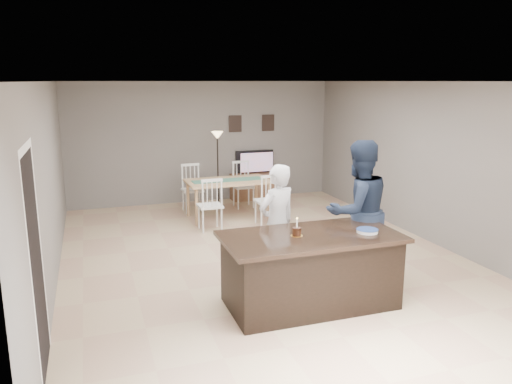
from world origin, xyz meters
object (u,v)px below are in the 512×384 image
object	(u,v)px
woman	(277,223)
kitchen_island	(310,270)
plate_stack	(367,231)
tv_console	(257,186)
floor_lamp	(218,149)
man	(358,211)
birthday_cake	(297,231)
television	(256,162)
dining_table	(228,187)

from	to	relation	value
woman	kitchen_island	bearing A→B (deg)	77.54
kitchen_island	plate_stack	bearing A→B (deg)	-11.13
tv_console	floor_lamp	distance (m)	1.52
tv_console	man	world-z (taller)	man
kitchen_island	birthday_cake	size ratio (longest dim) A/B	9.54
man	birthday_cake	bearing A→B (deg)	20.26
kitchen_island	woman	bearing A→B (deg)	97.20
television	floor_lamp	distance (m)	1.26
tv_console	dining_table	xyz separation A→B (m)	(-1.07, -1.37, 0.34)
tv_console	floor_lamp	size ratio (longest dim) A/B	0.72
tv_console	floor_lamp	world-z (taller)	floor_lamp
woman	tv_console	bearing A→B (deg)	-125.17
plate_stack	dining_table	bearing A→B (deg)	97.38
birthday_cake	floor_lamp	size ratio (longest dim) A/B	0.14
woman	man	world-z (taller)	man
tv_console	television	world-z (taller)	television
kitchen_island	birthday_cake	distance (m)	0.53
birthday_cake	floor_lamp	bearing A→B (deg)	86.25
woman	plate_stack	bearing A→B (deg)	109.10
man	plate_stack	distance (m)	0.74
woman	dining_table	xyz separation A→B (m)	(0.23, 3.34, -0.18)
tv_console	dining_table	size ratio (longest dim) A/B	0.64
plate_stack	floor_lamp	distance (m)	5.27
kitchen_island	woman	distance (m)	0.94
woman	floor_lamp	world-z (taller)	floor_lamp
kitchen_island	man	distance (m)	1.21
birthday_cake	dining_table	distance (m)	4.21
woman	dining_table	distance (m)	3.36
woman	man	distance (m)	1.11
dining_table	tv_console	bearing A→B (deg)	50.88
television	birthday_cake	bearing A→B (deg)	76.19
tv_console	plate_stack	world-z (taller)	plate_stack
tv_console	birthday_cake	xyz separation A→B (m)	(-1.38, -5.55, 0.65)
kitchen_island	birthday_cake	world-z (taller)	birthday_cake
dining_table	floor_lamp	xyz separation A→B (m)	(0.02, 0.89, 0.65)
tv_console	plate_stack	size ratio (longest dim) A/B	4.53
tv_console	birthday_cake	size ratio (longest dim) A/B	5.33
birthday_cake	tv_console	bearing A→B (deg)	76.02
woman	plate_stack	size ratio (longest dim) A/B	6.15
kitchen_island	floor_lamp	size ratio (longest dim) A/B	1.30
tv_console	plate_stack	bearing A→B (deg)	-95.13
television	woman	distance (m)	4.96
man	birthday_cake	xyz separation A→B (m)	(-1.13, -0.53, -0.02)
man	dining_table	bearing A→B (deg)	-82.21
birthday_cake	dining_table	xyz separation A→B (m)	(0.31, 4.18, -0.32)
birthday_cake	television	bearing A→B (deg)	76.19
man	birthday_cake	size ratio (longest dim) A/B	8.64
man	plate_stack	bearing A→B (deg)	64.18
kitchen_island	television	distance (m)	5.78
television	birthday_cake	world-z (taller)	same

